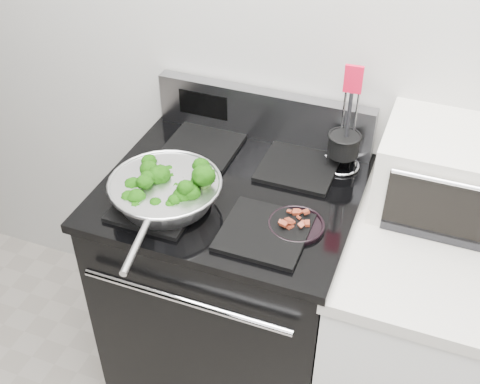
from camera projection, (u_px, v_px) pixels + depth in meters
The scene contains 8 objects.
back_wall at pixel (364, 38), 1.80m from camera, with size 4.00×0.02×2.70m, color #B5B4AC.
gas_range at pixel (232, 287), 2.17m from camera, with size 0.79×0.69×1.13m.
counter at pixel (424, 348), 1.99m from camera, with size 0.62×0.68×0.92m.
skillet at pixel (165, 191), 1.78m from camera, with size 0.34×0.54×0.07m.
broccoli_pile at pixel (165, 185), 1.77m from camera, with size 0.27×0.27×0.09m, color black, non-canonical shape.
bacon_plate at pixel (296, 222), 1.72m from camera, with size 0.17×0.17×0.04m.
utensil_holder at pixel (343, 150), 1.93m from camera, with size 0.12×0.12×0.37m.
toaster_oven at pixel (457, 174), 1.77m from camera, with size 0.45×0.34×0.26m.
Camera 1 is at (0.26, 0.03, 2.10)m, focal length 45.00 mm.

